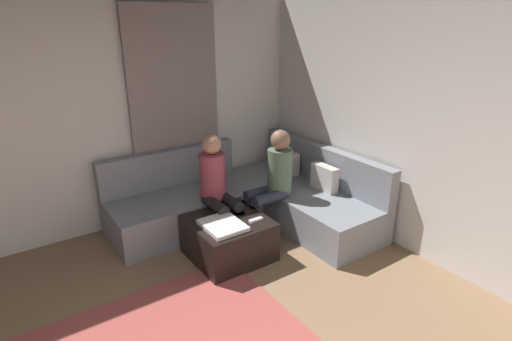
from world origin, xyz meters
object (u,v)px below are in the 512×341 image
at_px(sectional_couch, 252,200).
at_px(person_on_couch_side, 217,185).
at_px(person_on_couch_back, 273,178).
at_px(coffee_mug, 232,204).
at_px(game_remote, 256,220).
at_px(ottoman, 228,238).

bearing_deg(sectional_couch, person_on_couch_side, -74.93).
relative_size(sectional_couch, person_on_couch_back, 2.12).
height_order(person_on_couch_back, person_on_couch_side, same).
bearing_deg(coffee_mug, game_remote, 5.71).
distance_m(coffee_mug, person_on_couch_side, 0.26).
xyz_separation_m(sectional_couch, person_on_couch_side, (0.15, -0.55, 0.38)).
height_order(sectional_couch, game_remote, sectional_couch).
bearing_deg(person_on_couch_side, ottoman, 75.98).
bearing_deg(sectional_couch, coffee_mug, -57.04).
bearing_deg(game_remote, person_on_couch_side, -167.01).
xyz_separation_m(ottoman, person_on_couch_back, (-0.18, 0.70, 0.45)).
distance_m(sectional_couch, person_on_couch_side, 0.68).
xyz_separation_m(ottoman, person_on_couch_side, (-0.37, 0.09, 0.45)).
bearing_deg(sectional_couch, person_on_couch_back, 9.12).
bearing_deg(game_remote, person_on_couch_back, 126.78).
height_order(ottoman, person_on_couch_back, person_on_couch_back).
xyz_separation_m(coffee_mug, person_on_couch_back, (0.04, 0.52, 0.19)).
height_order(sectional_couch, ottoman, sectional_couch).
bearing_deg(coffee_mug, person_on_couch_side, -150.06).
distance_m(sectional_couch, game_remote, 0.83).
distance_m(ottoman, game_remote, 0.36).
relative_size(game_remote, person_on_couch_back, 0.12).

